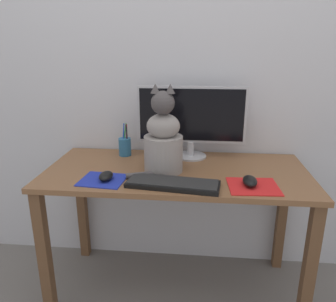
{
  "coord_description": "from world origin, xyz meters",
  "views": [
    {
      "loc": [
        0.11,
        -1.5,
        1.28
      ],
      "look_at": [
        -0.03,
        -0.11,
        0.83
      ],
      "focal_mm": 35.0,
      "sensor_mm": 36.0,
      "label": 1
    }
  ],
  "objects_px": {
    "computer_mouse_left": "(106,176)",
    "computer_mouse_right": "(250,181)",
    "keyboard": "(173,184)",
    "cat": "(163,140)",
    "pen_cup": "(125,146)",
    "monitor": "(191,119)"
  },
  "relations": [
    {
      "from": "computer_mouse_left",
      "to": "computer_mouse_right",
      "type": "relative_size",
      "value": 0.89
    },
    {
      "from": "keyboard",
      "to": "cat",
      "type": "xyz_separation_m",
      "value": [
        -0.06,
        0.17,
        0.14
      ]
    },
    {
      "from": "cat",
      "to": "pen_cup",
      "type": "relative_size",
      "value": 2.34
    },
    {
      "from": "monitor",
      "to": "computer_mouse_right",
      "type": "bearing_deg",
      "value": -53.63
    },
    {
      "from": "computer_mouse_left",
      "to": "cat",
      "type": "bearing_deg",
      "value": 30.44
    },
    {
      "from": "keyboard",
      "to": "pen_cup",
      "type": "height_order",
      "value": "pen_cup"
    },
    {
      "from": "monitor",
      "to": "pen_cup",
      "type": "xyz_separation_m",
      "value": [
        -0.36,
        -0.01,
        -0.16
      ]
    },
    {
      "from": "keyboard",
      "to": "computer_mouse_right",
      "type": "bearing_deg",
      "value": 13.13
    },
    {
      "from": "monitor",
      "to": "cat",
      "type": "xyz_separation_m",
      "value": [
        -0.12,
        -0.22,
        -0.06
      ]
    },
    {
      "from": "keyboard",
      "to": "computer_mouse_right",
      "type": "distance_m",
      "value": 0.33
    },
    {
      "from": "keyboard",
      "to": "computer_mouse_left",
      "type": "xyz_separation_m",
      "value": [
        -0.31,
        0.03,
        0.01
      ]
    },
    {
      "from": "computer_mouse_left",
      "to": "cat",
      "type": "relative_size",
      "value": 0.23
    },
    {
      "from": "computer_mouse_right",
      "to": "monitor",
      "type": "bearing_deg",
      "value": 126.37
    },
    {
      "from": "keyboard",
      "to": "computer_mouse_left",
      "type": "distance_m",
      "value": 0.31
    },
    {
      "from": "monitor",
      "to": "computer_mouse_right",
      "type": "distance_m",
      "value": 0.49
    },
    {
      "from": "computer_mouse_left",
      "to": "pen_cup",
      "type": "height_order",
      "value": "pen_cup"
    },
    {
      "from": "keyboard",
      "to": "computer_mouse_left",
      "type": "height_order",
      "value": "computer_mouse_left"
    },
    {
      "from": "monitor",
      "to": "cat",
      "type": "height_order",
      "value": "cat"
    },
    {
      "from": "monitor",
      "to": "computer_mouse_left",
      "type": "height_order",
      "value": "monitor"
    },
    {
      "from": "computer_mouse_left",
      "to": "keyboard",
      "type": "bearing_deg",
      "value": -5.93
    },
    {
      "from": "computer_mouse_right",
      "to": "keyboard",
      "type": "bearing_deg",
      "value": -173.93
    },
    {
      "from": "keyboard",
      "to": "cat",
      "type": "bearing_deg",
      "value": 116.84
    }
  ]
}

